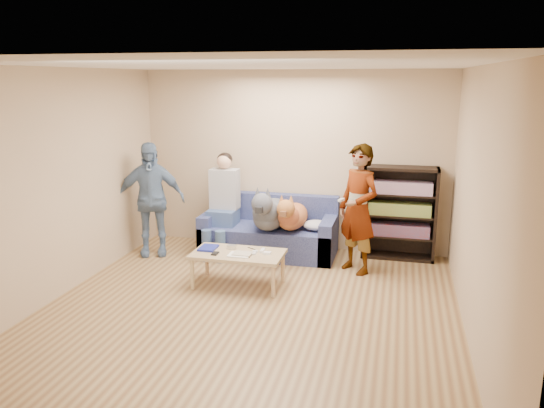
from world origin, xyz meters
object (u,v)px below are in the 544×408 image
(person_seated, at_px, (223,200))
(sofa, at_px, (270,234))
(person_standing_right, at_px, (358,209))
(coffee_table, at_px, (238,256))
(dog_tan, at_px, (291,215))
(dog_gray, at_px, (270,213))
(camera_silver, at_px, (232,247))
(person_standing_left, at_px, (150,199))
(bookshelf, at_px, (399,211))
(notebook_blue, at_px, (208,248))

(person_seated, bearing_deg, sofa, 10.77)
(person_standing_right, xyz_separation_m, sofa, (-1.28, 0.46, -0.56))
(coffee_table, bearing_deg, dog_tan, 68.88)
(dog_gray, relative_size, dog_tan, 1.10)
(person_standing_right, height_order, sofa, person_standing_right)
(dog_gray, bearing_deg, camera_silver, -105.30)
(person_standing_right, bearing_deg, person_standing_left, -139.66)
(dog_gray, xyz_separation_m, dog_tan, (0.30, 0.06, -0.04))
(coffee_table, distance_m, bookshelf, 2.44)
(sofa, xyz_separation_m, dog_tan, (0.35, -0.19, 0.35))
(dog_gray, bearing_deg, coffee_table, -97.26)
(person_standing_right, height_order, person_standing_left, person_standing_right)
(bookshelf, bearing_deg, person_standing_left, -168.59)
(camera_silver, distance_m, person_seated, 1.20)
(person_standing_left, height_order, coffee_table, person_standing_left)
(dog_gray, relative_size, coffee_table, 1.16)
(person_standing_left, relative_size, coffee_table, 1.48)
(person_seated, distance_m, dog_gray, 0.74)
(camera_silver, xyz_separation_m, bookshelf, (2.00, 1.41, 0.23))
(person_standing_left, distance_m, dog_gray, 1.70)
(person_standing_right, relative_size, notebook_blue, 6.46)
(notebook_blue, xyz_separation_m, person_seated, (-0.19, 1.12, 0.34))
(coffee_table, bearing_deg, bookshelf, 39.25)
(person_seated, height_order, dog_gray, person_seated)
(notebook_blue, relative_size, coffee_table, 0.24)
(coffee_table, height_order, bookshelf, bookshelf)
(sofa, bearing_deg, dog_gray, -77.27)
(sofa, xyz_separation_m, coffee_table, (-0.08, -1.30, 0.09))
(person_standing_left, height_order, bookshelf, person_standing_left)
(person_standing_right, relative_size, camera_silver, 15.26)
(person_standing_right, distance_m, dog_tan, 0.99)
(dog_gray, distance_m, bookshelf, 1.81)
(bookshelf, bearing_deg, dog_gray, -164.37)
(notebook_blue, distance_m, bookshelf, 2.73)
(notebook_blue, height_order, dog_gray, dog_gray)
(notebook_blue, bearing_deg, person_standing_right, 24.12)
(person_standing_right, height_order, camera_silver, person_standing_right)
(person_standing_right, height_order, person_seated, person_standing_right)
(sofa, bearing_deg, person_standing_left, -164.28)
(person_standing_left, xyz_separation_m, camera_silver, (1.43, -0.72, -0.37))
(person_standing_right, relative_size, sofa, 0.88)
(camera_silver, bearing_deg, sofa, 80.57)
(person_standing_left, bearing_deg, person_standing_right, -20.66)
(camera_silver, height_order, coffee_table, camera_silver)
(camera_silver, xyz_separation_m, sofa, (0.20, 1.18, -0.16))
(dog_gray, height_order, coffee_table, dog_gray)
(coffee_table, relative_size, bookshelf, 0.85)
(person_standing_left, xyz_separation_m, person_seated, (0.96, 0.33, -0.04))
(camera_silver, distance_m, coffee_table, 0.18)
(dog_tan, relative_size, bookshelf, 0.89)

